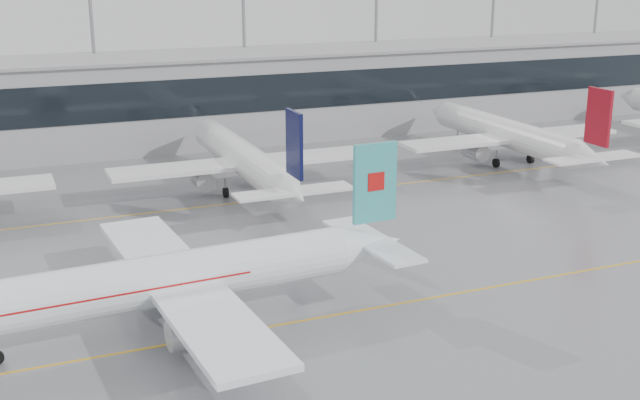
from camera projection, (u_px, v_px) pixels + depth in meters
name	position (u px, v px, depth m)	size (l,w,h in m)	color
ground	(382.00, 307.00, 59.57)	(320.00, 320.00, 0.00)	gray
taxi_line_main	(382.00, 307.00, 59.57)	(120.00, 0.25, 0.01)	gold
taxi_line_north	(256.00, 201.00, 86.12)	(120.00, 0.25, 0.01)	gold
terminal	(184.00, 100.00, 112.74)	(180.00, 15.00, 12.00)	#939396
terminal_glass	(196.00, 97.00, 105.63)	(180.00, 0.20, 5.00)	black
terminal_roof	(181.00, 56.00, 110.98)	(182.00, 16.00, 0.40)	gray
light_masts	(172.00, 43.00, 115.96)	(156.40, 1.00, 22.60)	gray
air_canada_jet	(177.00, 278.00, 55.06)	(37.10, 29.89, 11.71)	white
parked_jet_c	(245.00, 160.00, 88.33)	(29.64, 36.96, 11.72)	white
parked_jet_d	(509.00, 135.00, 101.23)	(29.64, 36.96, 11.72)	white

